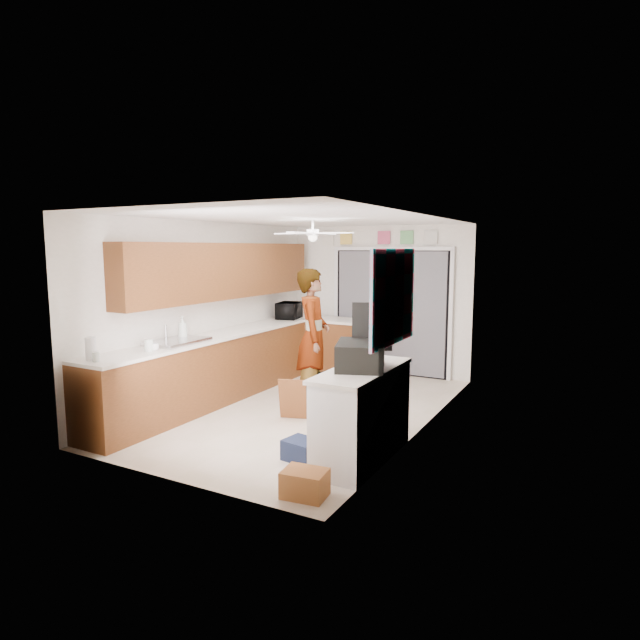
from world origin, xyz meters
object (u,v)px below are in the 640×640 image
at_px(suitcase, 361,355).
at_px(cup, 154,347).
at_px(navy_crate, 302,450).
at_px(cardboard_box, 305,484).
at_px(dog, 325,385).
at_px(soap_bottle, 183,328).
at_px(microwave, 289,311).
at_px(paper_towel_roll, 91,349).
at_px(man, 313,337).

bearing_deg(suitcase, cup, 166.39).
relative_size(cup, navy_crate, 0.32).
distance_m(cardboard_box, dog, 2.88).
bearing_deg(cup, soap_bottle, 106.47).
distance_m(soap_bottle, cardboard_box, 3.15).
xyz_separation_m(microwave, paper_towel_roll, (-0.09, -3.89, -0.01)).
bearing_deg(cup, navy_crate, -0.57).
distance_m(cup, dog, 2.41).
xyz_separation_m(microwave, cup, (0.10, -3.17, -0.10)).
xyz_separation_m(cardboard_box, dog, (-1.18, 2.62, 0.11)).
distance_m(microwave, cardboard_box, 4.73).
bearing_deg(dog, soap_bottle, -130.35).
height_order(cup, dog, cup).
distance_m(cup, man, 2.12).
distance_m(navy_crate, dog, 2.09).
bearing_deg(cardboard_box, dog, 114.29).
height_order(cup, cardboard_box, cup).
distance_m(suitcase, cardboard_box, 1.38).
bearing_deg(cardboard_box, suitcase, 86.00).
height_order(paper_towel_roll, cardboard_box, paper_towel_roll).
height_order(suitcase, man, man).
bearing_deg(dog, man, -121.52).
bearing_deg(cup, cardboard_box, -16.12).
bearing_deg(soap_bottle, cardboard_box, -28.13).
height_order(suitcase, dog, suitcase).
relative_size(microwave, cardboard_box, 1.33).
bearing_deg(man, navy_crate, -178.67).
height_order(soap_bottle, cup, soap_bottle).
xyz_separation_m(suitcase, navy_crate, (-0.50, -0.32, -0.97)).
bearing_deg(soap_bottle, cup, -73.53).
bearing_deg(cup, man, 57.65).
xyz_separation_m(cup, paper_towel_roll, (-0.19, -0.72, 0.08)).
height_order(paper_towel_roll, suitcase, suitcase).
xyz_separation_m(man, dog, (0.11, 0.13, -0.70)).
bearing_deg(man, cardboard_box, -176.88).
bearing_deg(navy_crate, cardboard_box, -58.02).
xyz_separation_m(cup, dog, (1.25, 1.92, -0.75)).
bearing_deg(soap_bottle, suitcase, -8.64).
distance_m(microwave, suitcase, 3.87).
height_order(soap_bottle, paper_towel_roll, soap_bottle).
xyz_separation_m(paper_towel_roll, suitcase, (2.69, 1.01, 0.01)).
bearing_deg(microwave, man, -152.06).
bearing_deg(microwave, paper_towel_roll, 164.87).
xyz_separation_m(soap_bottle, cup, (0.21, -0.71, -0.11)).
relative_size(cup, cardboard_box, 0.29).
relative_size(soap_bottle, suitcase, 0.51).
distance_m(suitcase, dog, 2.22).
height_order(soap_bottle, dog, soap_bottle).
bearing_deg(microwave, suitcase, -151.65).
bearing_deg(cardboard_box, navy_crate, 121.98).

